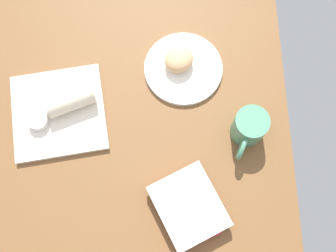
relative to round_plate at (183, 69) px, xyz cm
name	(u,v)px	position (x,y,z in cm)	size (l,w,h in cm)	color
dining_table	(133,140)	(-20.87, 15.12, -2.70)	(110.00, 90.00, 4.00)	brown
round_plate	(183,69)	(0.00, 0.00, 0.00)	(23.18, 23.18, 1.40)	white
scone_pastry	(179,60)	(1.29, 1.38, 3.35)	(8.60, 7.92, 5.30)	#DEAA77
square_plate	(59,113)	(-13.12, 36.12, 0.10)	(25.96, 25.96, 1.60)	silver
sauce_cup	(38,120)	(-16.08, 41.16, 2.30)	(5.73, 5.73, 2.61)	silver
breakfast_wrap	(70,100)	(-10.74, 32.10, 4.08)	(6.37, 6.37, 13.36)	beige
book_stack	(188,208)	(-40.92, 0.07, 1.93)	(23.75, 22.41, 4.89)	#A53338
coffee_mug	(249,128)	(-19.93, -17.09, 4.40)	(13.93, 9.21, 9.99)	#4C8C6B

